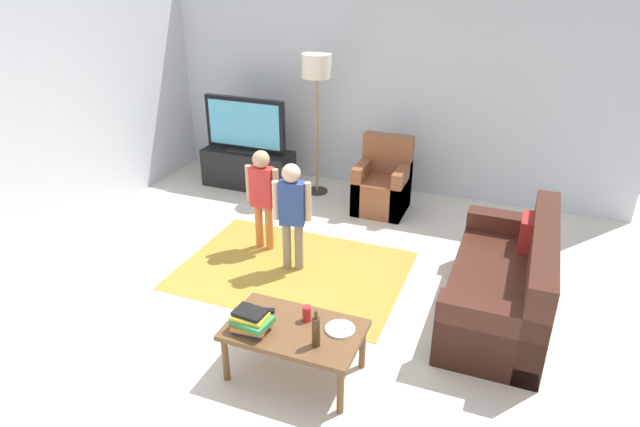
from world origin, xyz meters
The scene contains 17 objects.
ground centered at (0.00, 0.00, 0.00)m, with size 7.80×7.80×0.00m, color beige.
wall_back centered at (0.00, 3.00, 1.35)m, with size 6.00×0.12×2.70m, color silver.
wall_left centered at (-3.00, 0.00, 1.35)m, with size 0.12×6.00×2.70m, color silver.
area_rug centered at (-0.27, 0.53, 0.00)m, with size 2.20×1.60×0.01m, color #B28C33.
tv_stand centered at (-1.69, 2.30, 0.24)m, with size 1.20×0.44×0.50m.
tv centered at (-1.69, 2.28, 0.85)m, with size 1.10×0.28×0.71m.
couch centered at (1.77, 0.54, 0.29)m, with size 0.80×1.80×0.86m.
armchair centered at (0.17, 2.26, 0.30)m, with size 0.60×0.60×0.90m.
floor_lamp centered at (-0.77, 2.45, 1.54)m, with size 0.36×0.36×1.78m.
child_near_tv centered at (-0.74, 0.85, 0.66)m, with size 0.37×0.18×1.10m.
child_center centered at (-0.28, 0.58, 0.67)m, with size 0.36×0.19×1.12m.
coffee_table centered at (0.35, -0.81, 0.37)m, with size 1.00×0.60×0.42m.
book_stack centered at (0.07, -0.94, 0.49)m, with size 0.29×0.25×0.15m.
bottle centered at (0.57, -0.93, 0.54)m, with size 0.06×0.06×0.29m.
tv_remote centered at (0.05, -0.71, 0.43)m, with size 0.17×0.05×0.02m, color black.
soda_can centered at (0.40, -0.69, 0.48)m, with size 0.07×0.07×0.12m, color red.
plate centered at (0.67, -0.71, 0.43)m, with size 0.22×0.22×0.02m.
Camera 1 is at (1.73, -3.81, 2.95)m, focal length 31.31 mm.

